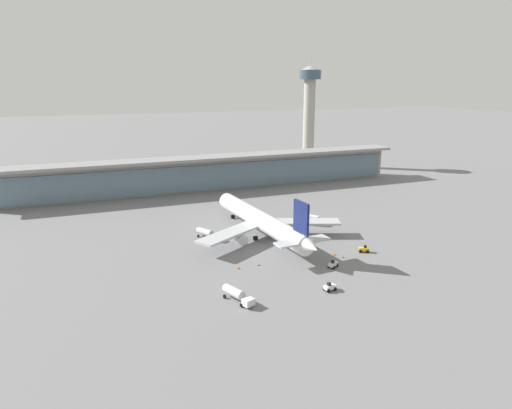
{
  "coord_description": "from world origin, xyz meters",
  "views": [
    {
      "loc": [
        -52.96,
        -116.06,
        46.8
      ],
      "look_at": [
        0.0,
        18.33,
        7.7
      ],
      "focal_mm": 31.87,
      "sensor_mm": 36.0,
      "label": 1
    }
  ],
  "objects_px": {
    "airliner_on_stand": "(262,221)",
    "service_truck_by_tail_olive": "(310,219)",
    "safety_cone_charlie": "(335,254)",
    "safety_cone_alpha": "(239,268)",
    "service_truck_near_nose_blue": "(207,233)",
    "service_truck_mid_apron_white": "(333,264)",
    "control_tower": "(309,107)",
    "service_truck_on_taxiway_white": "(330,287)",
    "safety_cone_bravo": "(343,257)",
    "safety_cone_delta": "(259,264)",
    "service_truck_under_wing_white": "(237,294)",
    "service_truck_at_far_stand_yellow": "(364,249)"
  },
  "relations": [
    {
      "from": "service_truck_under_wing_white",
      "to": "safety_cone_delta",
      "type": "xyz_separation_m",
      "value": [
        12.0,
        17.03,
        -1.39
      ]
    },
    {
      "from": "service_truck_at_far_stand_yellow",
      "to": "safety_cone_bravo",
      "type": "distance_m",
      "value": 7.97
    },
    {
      "from": "service_truck_near_nose_blue",
      "to": "control_tower",
      "type": "bearing_deg",
      "value": 49.12
    },
    {
      "from": "safety_cone_charlie",
      "to": "service_truck_near_nose_blue",
      "type": "bearing_deg",
      "value": 137.92
    },
    {
      "from": "service_truck_under_wing_white",
      "to": "service_truck_near_nose_blue",
      "type": "bearing_deg",
      "value": 83.05
    },
    {
      "from": "service_truck_mid_apron_white",
      "to": "safety_cone_charlie",
      "type": "xyz_separation_m",
      "value": [
        4.97,
        7.42,
        -0.56
      ]
    },
    {
      "from": "service_truck_mid_apron_white",
      "to": "safety_cone_bravo",
      "type": "distance_m",
      "value": 7.76
    },
    {
      "from": "service_truck_on_taxiway_white",
      "to": "safety_cone_alpha",
      "type": "relative_size",
      "value": 4.41
    },
    {
      "from": "service_truck_mid_apron_white",
      "to": "control_tower",
      "type": "relative_size",
      "value": 0.05
    },
    {
      "from": "service_truck_under_wing_white",
      "to": "service_truck_mid_apron_white",
      "type": "xyz_separation_m",
      "value": [
        29.57,
        8.71,
        -0.83
      ]
    },
    {
      "from": "service_truck_mid_apron_white",
      "to": "service_truck_on_taxiway_white",
      "type": "relative_size",
      "value": 1.08
    },
    {
      "from": "safety_cone_alpha",
      "to": "service_truck_near_nose_blue",
      "type": "bearing_deg",
      "value": 92.59
    },
    {
      "from": "safety_cone_charlie",
      "to": "service_truck_at_far_stand_yellow",
      "type": "bearing_deg",
      "value": -7.14
    },
    {
      "from": "control_tower",
      "to": "safety_cone_delta",
      "type": "bearing_deg",
      "value": -122.61
    },
    {
      "from": "service_truck_under_wing_white",
      "to": "safety_cone_bravo",
      "type": "distance_m",
      "value": 38.14
    },
    {
      "from": "control_tower",
      "to": "safety_cone_delta",
      "type": "xyz_separation_m",
      "value": [
        -82.01,
        -128.19,
        -32.82
      ]
    },
    {
      "from": "service_truck_near_nose_blue",
      "to": "control_tower",
      "type": "distance_m",
      "value": 139.28
    },
    {
      "from": "airliner_on_stand",
      "to": "safety_cone_delta",
      "type": "distance_m",
      "value": 23.12
    },
    {
      "from": "service_truck_under_wing_white",
      "to": "safety_cone_alpha",
      "type": "bearing_deg",
      "value": 69.28
    },
    {
      "from": "control_tower",
      "to": "safety_cone_bravo",
      "type": "bearing_deg",
      "value": -113.9
    },
    {
      "from": "safety_cone_alpha",
      "to": "safety_cone_bravo",
      "type": "distance_m",
      "value": 29.46
    },
    {
      "from": "service_truck_on_taxiway_white",
      "to": "safety_cone_bravo",
      "type": "relative_size",
      "value": 4.41
    },
    {
      "from": "service_truck_on_taxiway_white",
      "to": "service_truck_by_tail_olive",
      "type": "bearing_deg",
      "value": 67.09
    },
    {
      "from": "service_truck_at_far_stand_yellow",
      "to": "service_truck_by_tail_olive",
      "type": "bearing_deg",
      "value": 93.49
    },
    {
      "from": "airliner_on_stand",
      "to": "service_truck_at_far_stand_yellow",
      "type": "relative_size",
      "value": 18.9
    },
    {
      "from": "service_truck_on_taxiway_white",
      "to": "safety_cone_delta",
      "type": "bearing_deg",
      "value": 116.08
    },
    {
      "from": "airliner_on_stand",
      "to": "service_truck_near_nose_blue",
      "type": "distance_m",
      "value": 17.27
    },
    {
      "from": "service_truck_near_nose_blue",
      "to": "service_truck_under_wing_white",
      "type": "bearing_deg",
      "value": -96.95
    },
    {
      "from": "service_truck_mid_apron_white",
      "to": "service_truck_on_taxiway_white",
      "type": "distance_m",
      "value": 14.01
    },
    {
      "from": "service_truck_mid_apron_white",
      "to": "service_truck_on_taxiway_white",
      "type": "xyz_separation_m",
      "value": [
        -7.82,
        -11.63,
        0.0
      ]
    },
    {
      "from": "airliner_on_stand",
      "to": "service_truck_by_tail_olive",
      "type": "height_order",
      "value": "airliner_on_stand"
    },
    {
      "from": "service_truck_under_wing_white",
      "to": "service_truck_on_taxiway_white",
      "type": "bearing_deg",
      "value": -7.63
    },
    {
      "from": "service_truck_mid_apron_white",
      "to": "service_truck_at_far_stand_yellow",
      "type": "relative_size",
      "value": 1.0
    },
    {
      "from": "service_truck_near_nose_blue",
      "to": "safety_cone_charlie",
      "type": "xyz_separation_m",
      "value": [
        29.34,
        -26.5,
        -1.39
      ]
    },
    {
      "from": "service_truck_under_wing_white",
      "to": "safety_cone_charlie",
      "type": "xyz_separation_m",
      "value": [
        34.54,
        16.13,
        -1.39
      ]
    },
    {
      "from": "service_truck_by_tail_olive",
      "to": "safety_cone_charlie",
      "type": "height_order",
      "value": "service_truck_by_tail_olive"
    },
    {
      "from": "service_truck_on_taxiway_white",
      "to": "safety_cone_delta",
      "type": "height_order",
      "value": "service_truck_on_taxiway_white"
    },
    {
      "from": "control_tower",
      "to": "safety_cone_bravo",
      "type": "relative_size",
      "value": 86.46
    },
    {
      "from": "service_truck_on_taxiway_white",
      "to": "service_truck_under_wing_white",
      "type": "bearing_deg",
      "value": 172.37
    },
    {
      "from": "service_truck_by_tail_olive",
      "to": "control_tower",
      "type": "height_order",
      "value": "control_tower"
    },
    {
      "from": "airliner_on_stand",
      "to": "service_truck_by_tail_olive",
      "type": "bearing_deg",
      "value": 17.99
    },
    {
      "from": "service_truck_mid_apron_white",
      "to": "service_truck_at_far_stand_yellow",
      "type": "distance_m",
      "value": 15.24
    },
    {
      "from": "airliner_on_stand",
      "to": "safety_cone_alpha",
      "type": "distance_m",
      "value": 26.08
    },
    {
      "from": "airliner_on_stand",
      "to": "service_truck_on_taxiway_white",
      "type": "distance_m",
      "value": 40.75
    },
    {
      "from": "service_truck_by_tail_olive",
      "to": "service_truck_at_far_stand_yellow",
      "type": "bearing_deg",
      "value": -86.51
    },
    {
      "from": "safety_cone_delta",
      "to": "service_truck_at_far_stand_yellow",
      "type": "bearing_deg",
      "value": -3.66
    },
    {
      "from": "airliner_on_stand",
      "to": "service_truck_on_taxiway_white",
      "type": "height_order",
      "value": "airliner_on_stand"
    },
    {
      "from": "service_truck_mid_apron_white",
      "to": "control_tower",
      "type": "distance_m",
      "value": 154.36
    },
    {
      "from": "control_tower",
      "to": "safety_cone_charlie",
      "type": "xyz_separation_m",
      "value": [
        -59.46,
        -129.09,
        -32.82
      ]
    },
    {
      "from": "service_truck_at_far_stand_yellow",
      "to": "safety_cone_charlie",
      "type": "bearing_deg",
      "value": 172.86
    }
  ]
}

